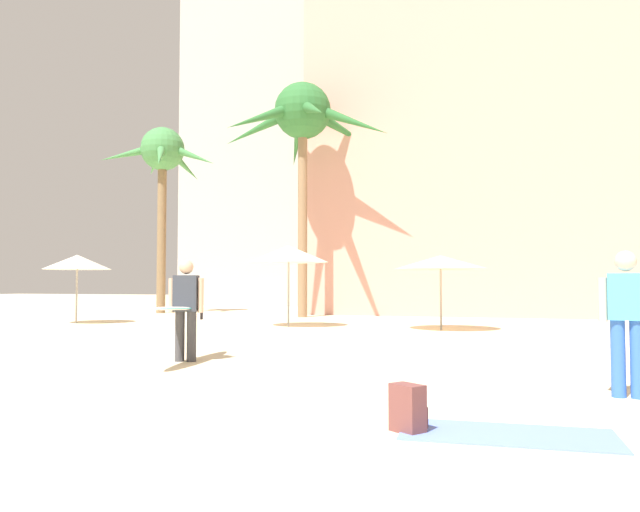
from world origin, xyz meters
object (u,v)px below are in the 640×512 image
object	(u,v)px
beach_towel	(508,435)
person_mid_left	(627,317)
backpack	(408,409)
person_near_right	(182,307)
palm_tree_left	(163,160)
cafe_umbrella_1	(289,254)
palm_tree_far_left	(303,121)
cafe_umbrella_0	(77,262)
cafe_umbrella_3	(441,262)

from	to	relation	value
beach_towel	person_mid_left	size ratio (longest dim) A/B	1.07
backpack	person_mid_left	bearing A→B (deg)	-5.59
backpack	person_near_right	world-z (taller)	person_near_right
backpack	palm_tree_left	bearing A→B (deg)	73.41
palm_tree_left	backpack	xyz separation A→B (m)	(14.48, -18.40, -6.68)
person_near_right	cafe_umbrella_1	bearing A→B (deg)	174.86
palm_tree_far_left	palm_tree_left	xyz separation A→B (m)	(-7.14, 1.15, -0.85)
palm_tree_far_left	cafe_umbrella_0	world-z (taller)	palm_tree_far_left
palm_tree_left	cafe_umbrella_3	bearing A→B (deg)	-25.31
cafe_umbrella_0	person_mid_left	distance (m)	17.67
beach_towel	backpack	xyz separation A→B (m)	(-0.83, -0.16, 0.19)
palm_tree_far_left	person_near_right	xyz separation A→B (m)	(2.88, -13.66, -6.81)
cafe_umbrella_0	cafe_umbrella_1	size ratio (longest dim) A/B	0.91
person_near_right	cafe_umbrella_3	bearing A→B (deg)	145.15
cafe_umbrella_3	backpack	size ratio (longest dim) A/B	6.32
palm_tree_far_left	person_mid_left	xyz separation A→B (m)	(9.42, -14.84, -6.80)
backpack	cafe_umbrella_0	bearing A→B (deg)	84.37
cafe_umbrella_0	palm_tree_far_left	bearing A→B (deg)	45.64
palm_tree_left	cafe_umbrella_3	size ratio (longest dim) A/B	3.14
person_mid_left	person_near_right	bearing A→B (deg)	85.02
palm_tree_left	cafe_umbrella_3	xyz separation A→B (m)	(13.16, -6.23, -4.97)
person_near_right	person_mid_left	xyz separation A→B (m)	(6.54, -1.18, 0.00)
palm_tree_far_left	cafe_umbrella_3	distance (m)	9.79
palm_tree_far_left	person_near_right	world-z (taller)	palm_tree_far_left
cafe_umbrella_3	person_mid_left	size ratio (longest dim) A/B	1.57
palm_tree_far_left	cafe_umbrella_1	xyz separation A→B (m)	(1.44, -5.17, -5.52)
cafe_umbrella_1	person_near_right	xyz separation A→B (m)	(1.44, -8.49, -1.29)
cafe_umbrella_1	person_mid_left	bearing A→B (deg)	-50.43
cafe_umbrella_1	person_near_right	world-z (taller)	cafe_umbrella_1
cafe_umbrella_3	person_near_right	world-z (taller)	cafe_umbrella_3
beach_towel	person_near_right	world-z (taller)	person_near_right
beach_towel	person_near_right	xyz separation A→B (m)	(-5.29, 3.43, 0.91)
palm_tree_far_left	person_mid_left	bearing A→B (deg)	-57.58
palm_tree_left	beach_towel	xyz separation A→B (m)	(15.31, -18.24, -6.87)
cafe_umbrella_1	beach_towel	size ratio (longest dim) A/B	1.37
palm_tree_far_left	palm_tree_left	distance (m)	7.29
palm_tree_far_left	cafe_umbrella_1	distance (m)	7.70
cafe_umbrella_3	beach_towel	size ratio (longest dim) A/B	1.47
cafe_umbrella_1	cafe_umbrella_3	size ratio (longest dim) A/B	0.93
backpack	person_near_right	distance (m)	5.77
palm_tree_far_left	cafe_umbrella_3	bearing A→B (deg)	-40.15
cafe_umbrella_1	person_mid_left	xyz separation A→B (m)	(7.98, -9.66, -1.29)
cafe_umbrella_0	beach_towel	bearing A→B (deg)	-38.71
beach_towel	person_near_right	distance (m)	6.37
cafe_umbrella_1	cafe_umbrella_0	bearing A→B (deg)	-174.16
palm_tree_far_left	cafe_umbrella_3	world-z (taller)	palm_tree_far_left
beach_towel	cafe_umbrella_1	bearing A→B (deg)	119.44
beach_towel	person_near_right	bearing A→B (deg)	146.99
palm_tree_far_left	person_near_right	bearing A→B (deg)	-78.09
cafe_umbrella_3	person_near_right	size ratio (longest dim) A/B	0.91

